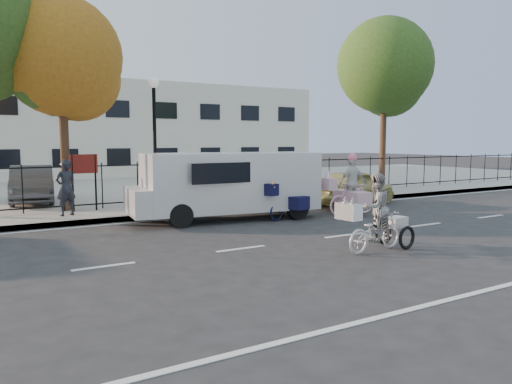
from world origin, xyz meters
TOP-DOWN VIEW (x-y plane):
  - ground at (0.00, 0.00)m, footprint 120.00×120.00m
  - road_markings at (0.00, 0.00)m, footprint 60.00×9.52m
  - curb at (0.00, 5.05)m, footprint 60.00×0.10m
  - sidewalk at (0.00, 6.10)m, footprint 60.00×2.20m
  - parking_lot at (0.00, 15.00)m, footprint 60.00×15.60m
  - iron_fence at (0.00, 7.20)m, footprint 58.00×0.06m
  - building at (0.00, 25.00)m, footprint 34.00×10.00m
  - lamppost at (0.50, 6.80)m, footprint 0.36×0.36m
  - street_sign at (-1.85, 6.80)m, footprint 0.85×0.06m
  - zebra_trike at (2.38, -1.68)m, footprint 1.98×0.83m
  - unicorn_bike at (5.49, 2.55)m, footprint 1.98×1.38m
  - bull_bike at (3.30, 2.94)m, footprint 1.91×1.34m
  - white_van at (1.71, 3.80)m, footprint 5.86×2.55m
  - gold_sedan at (7.21, 4.34)m, footprint 4.18×2.57m
  - pedestrian at (-2.55, 6.07)m, footprint 0.71×0.57m
  - lot_car_c at (-2.99, 10.05)m, footprint 1.91×4.18m
  - lot_car_d at (2.13, 9.61)m, footprint 1.94×4.08m
  - tree_mid at (-2.17, 7.36)m, footprint 3.75×3.74m
  - tree_east at (11.78, 7.36)m, footprint 4.32×4.32m

SIDE VIEW (x-z plane):
  - ground at x=0.00m, z-range 0.00..0.00m
  - road_markings at x=0.00m, z-range 0.00..0.01m
  - curb at x=0.00m, z-range 0.00..0.15m
  - sidewalk at x=0.00m, z-range 0.00..0.15m
  - parking_lot at x=0.00m, z-range 0.00..0.15m
  - zebra_trike at x=2.38m, z-range -0.19..1.50m
  - gold_sedan at x=7.21m, z-range 0.00..1.33m
  - bull_bike at x=3.30m, z-range -0.17..1.55m
  - unicorn_bike at x=5.49m, z-range -0.26..1.73m
  - lot_car_c at x=-2.99m, z-range 0.15..1.48m
  - lot_car_d at x=2.13m, z-range 0.15..1.49m
  - iron_fence at x=0.00m, z-range 0.15..1.65m
  - pedestrian at x=-2.55m, z-range 0.15..1.83m
  - white_van at x=1.71m, z-range 0.11..2.12m
  - street_sign at x=-1.85m, z-range 0.52..2.32m
  - building at x=0.00m, z-range 0.00..6.00m
  - lamppost at x=0.50m, z-range 0.95..5.28m
  - tree_mid at x=-2.17m, z-range 1.37..8.24m
  - tree_east at x=11.78m, z-range 1.59..9.51m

